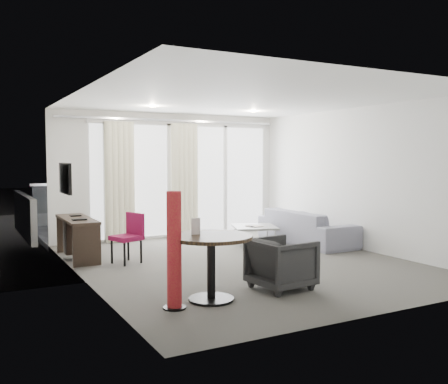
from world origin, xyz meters
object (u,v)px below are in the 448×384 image
sofa (306,227)px  round_table (211,268)px  coffee_table (255,235)px  rattan_chair_b (233,207)px  tub_armchair (282,263)px  red_lamp (174,250)px  desk (78,238)px  desk_chair (126,238)px  rattan_chair_a (200,210)px

sofa → round_table: bearing=127.5°
coffee_table → rattan_chair_b: (1.20, 2.98, 0.22)m
tub_armchair → rattan_chair_b: (2.62, 5.92, 0.07)m
red_lamp → round_table: bearing=9.9°
coffee_table → sofa: (0.99, -0.34, 0.14)m
desk → tub_armchair: size_ratio=2.00×
coffee_table → sofa: sofa is taller
round_table → desk: bearing=105.0°
desk_chair → coffee_table: (2.70, 0.49, -0.22)m
coffee_table → desk: bearing=175.5°
desk → sofa: 4.34m
round_table → tub_armchair: 1.04m
round_table → coffee_table: (2.44, 2.98, -0.21)m
rattan_chair_b → sofa: bearing=-79.4°
red_lamp → sofa: red_lamp is taller
rattan_chair_a → desk_chair: bearing=-155.7°
desk → rattan_chair_a: bearing=36.7°
desk → sofa: desk is taller
coffee_table → rattan_chair_a: size_ratio=1.06×
desk_chair → round_table: desk_chair is taller
round_table → coffee_table: round_table is taller
desk → rattan_chair_b: rattan_chair_b is taller
tub_armchair → sofa: bearing=-48.4°
desk_chair → tub_armchair: desk_chair is taller
round_table → rattan_chair_a: bearing=65.6°
tub_armchair → coffee_table: tub_armchair is taller
desk → coffee_table: size_ratio=1.80×
desk → sofa: bearing=-7.9°
coffee_table → round_table: bearing=-129.4°
rattan_chair_a → desk: bearing=-168.2°
desk → red_lamp: red_lamp is taller
sofa → coffee_table: bearing=71.1°
rattan_chair_a → tub_armchair: bearing=-130.5°
rattan_chair_b → desk_chair: bearing=-124.0°
rattan_chair_a → rattan_chair_b: rattan_chair_b is taller
red_lamp → rattan_chair_b: (4.15, 6.05, -0.26)m
round_table → rattan_chair_a: 6.45m
red_lamp → desk: bearing=96.2°
desk → coffee_table: desk is taller
tub_armchair → sofa: (2.40, 2.60, -0.00)m
desk → round_table: size_ratio=1.48×
round_table → coffee_table: bearing=50.6°
desk → coffee_table: 3.32m
tub_armchair → sofa: 3.54m
coffee_table → rattan_chair_b: 3.23m
desk_chair → rattan_chair_a: bearing=28.8°
round_table → sofa: (3.43, 2.64, -0.07)m
desk → rattan_chair_b: size_ratio=1.79×
desk → red_lamp: 3.36m
desk_chair → round_table: bearing=-104.4°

